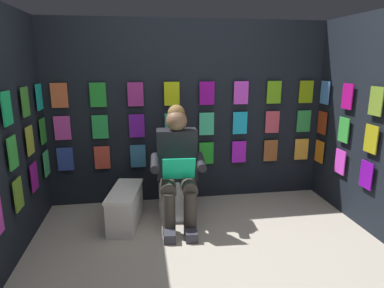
% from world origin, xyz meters
% --- Properties ---
extents(ground_plane, '(30.00, 30.00, 0.00)m').
position_xyz_m(ground_plane, '(0.00, 0.00, 0.00)').
color(ground_plane, '#B2A899').
extents(display_wall_back, '(3.27, 0.14, 2.06)m').
position_xyz_m(display_wall_back, '(0.00, -1.67, 1.03)').
color(display_wall_back, black).
rests_on(display_wall_back, ground).
extents(display_wall_left, '(0.14, 1.62, 2.06)m').
position_xyz_m(display_wall_left, '(-1.64, -0.81, 1.03)').
color(display_wall_left, black).
rests_on(display_wall_left, ground).
extents(display_wall_right, '(0.14, 1.62, 2.06)m').
position_xyz_m(display_wall_right, '(1.64, -0.81, 1.03)').
color(display_wall_right, black).
rests_on(display_wall_right, ground).
extents(toilet, '(0.41, 0.56, 0.77)m').
position_xyz_m(toilet, '(0.20, -1.24, 0.33)').
color(toilet, white).
rests_on(toilet, ground).
extents(person_reading, '(0.54, 0.70, 1.19)m').
position_xyz_m(person_reading, '(0.21, -1.01, 0.60)').
color(person_reading, black).
rests_on(person_reading, ground).
extents(comic_longbox_near, '(0.37, 0.68, 0.37)m').
position_xyz_m(comic_longbox_near, '(0.73, -1.04, 0.19)').
color(comic_longbox_near, white).
rests_on(comic_longbox_near, ground).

